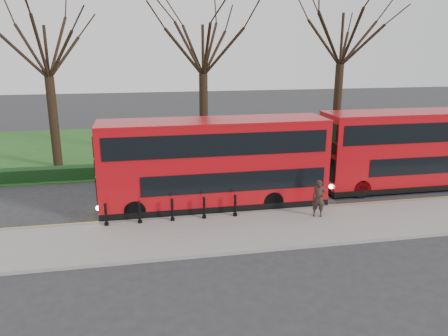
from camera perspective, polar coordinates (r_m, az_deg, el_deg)
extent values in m
plane|color=#28282B|center=(21.77, -3.88, -5.64)|extent=(120.00, 120.00, 0.00)
cube|color=gray|center=(18.99, -2.72, -8.65)|extent=(60.00, 4.00, 0.15)
cube|color=slate|center=(20.82, -3.53, -6.43)|extent=(60.00, 0.25, 0.16)
cube|color=#1D511B|center=(36.10, -6.92, 2.91)|extent=(60.00, 18.00, 0.06)
cube|color=black|center=(28.07, -5.67, 0.07)|extent=(60.00, 0.90, 0.80)
cube|color=yellow|center=(21.12, -3.64, -6.30)|extent=(60.00, 0.10, 0.01)
cube|color=yellow|center=(21.30, -3.71, -6.11)|extent=(60.00, 0.10, 0.01)
cylinder|color=black|center=(31.04, -21.33, 5.49)|extent=(0.60, 0.60, 6.00)
cylinder|color=black|center=(30.86, -2.66, 6.55)|extent=(0.60, 0.60, 6.08)
cylinder|color=black|center=(33.74, 14.52, 7.34)|extent=(0.60, 0.60, 6.65)
cylinder|color=black|center=(20.21, -15.18, -5.91)|extent=(0.15, 0.15, 1.00)
cylinder|color=black|center=(20.14, -10.97, -5.72)|extent=(0.15, 0.15, 1.00)
cylinder|color=black|center=(20.18, -6.77, -5.49)|extent=(0.15, 0.15, 1.00)
cylinder|color=black|center=(20.32, -2.61, -5.24)|extent=(0.15, 0.15, 1.00)
cylinder|color=black|center=(20.57, 1.47, -4.96)|extent=(0.15, 0.15, 1.00)
cube|color=#AC0B11|center=(21.57, -1.29, 0.91)|extent=(11.14, 2.53, 4.10)
cube|color=black|center=(22.20, -1.26, -4.34)|extent=(11.16, 2.55, 0.30)
cube|color=black|center=(20.72, 1.53, -1.82)|extent=(8.91, 0.04, 0.96)
cube|color=black|center=(20.10, -0.69, 3.01)|extent=(10.53, 0.04, 1.06)
cube|color=black|center=(21.30, -16.28, 1.00)|extent=(0.06, 2.23, 0.56)
cylinder|color=black|center=(20.80, -11.55, -5.47)|extent=(1.01, 0.30, 1.01)
cylinder|color=black|center=(22.90, -11.54, -3.50)|extent=(1.01, 0.30, 1.01)
cylinder|color=black|center=(21.72, 6.39, -4.33)|extent=(1.01, 0.30, 1.01)
cylinder|color=black|center=(23.74, 4.80, -2.54)|extent=(1.01, 0.30, 1.01)
cube|color=#AC0B11|center=(27.03, 24.04, 2.51)|extent=(11.04, 2.51, 4.07)
cube|color=black|center=(27.53, 23.56, -1.71)|extent=(11.06, 2.53, 0.30)
cube|color=black|center=(26.68, 26.81, 0.41)|extent=(8.83, 0.04, 0.95)
cube|color=black|center=(25.83, 25.88, 4.20)|extent=(10.44, 0.04, 1.05)
cube|color=black|center=(24.23, 13.29, 2.87)|extent=(0.06, 2.21, 0.55)
cylinder|color=black|center=(24.56, 17.48, -2.62)|extent=(1.00, 0.30, 1.00)
cylinder|color=black|center=(26.43, 15.25, -1.17)|extent=(1.00, 0.30, 1.00)
cylinder|color=black|center=(29.91, 26.72, -0.38)|extent=(1.00, 0.30, 1.00)
imported|color=#2C231C|center=(20.87, 12.28, -3.92)|extent=(0.74, 0.60, 1.75)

